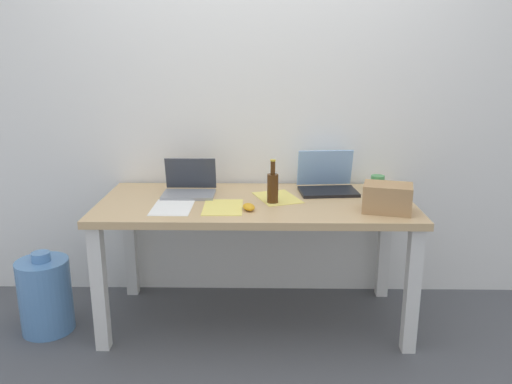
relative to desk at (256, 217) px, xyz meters
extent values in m
plane|color=#515459|center=(0.00, 0.00, -0.64)|extent=(8.00, 8.00, 0.00)
cube|color=white|center=(0.00, 0.45, 0.66)|extent=(5.20, 0.08, 2.60)
cube|color=tan|center=(0.00, 0.00, 0.07)|extent=(1.75, 0.77, 0.04)
cube|color=silver|center=(-0.81, -0.33, -0.29)|extent=(0.07, 0.07, 0.69)
cube|color=silver|center=(0.81, -0.33, -0.29)|extent=(0.07, 0.07, 0.69)
cube|color=silver|center=(-0.81, 0.33, -0.29)|extent=(0.07, 0.07, 0.69)
cube|color=silver|center=(0.81, 0.33, -0.29)|extent=(0.07, 0.07, 0.69)
cube|color=gray|center=(-0.39, 0.08, 0.10)|extent=(0.30, 0.20, 0.02)
cube|color=#333842|center=(-0.39, 0.19, 0.21)|extent=(0.30, 0.05, 0.19)
cube|color=black|center=(0.42, 0.16, 0.10)|extent=(0.35, 0.25, 0.02)
cube|color=#8CB7EA|center=(0.41, 0.28, 0.22)|extent=(0.33, 0.09, 0.22)
cylinder|color=#47280F|center=(0.09, -0.04, 0.17)|extent=(0.06, 0.06, 0.16)
cylinder|color=#47280F|center=(0.09, -0.04, 0.29)|extent=(0.03, 0.03, 0.07)
cylinder|color=gold|center=(0.09, -0.04, 0.33)|extent=(0.03, 0.03, 0.01)
ellipsoid|color=gold|center=(-0.03, -0.18, 0.11)|extent=(0.08, 0.11, 0.03)
cube|color=tan|center=(0.69, -0.19, 0.17)|extent=(0.28, 0.23, 0.15)
cylinder|color=#4C9E56|center=(0.72, 0.21, 0.14)|extent=(0.08, 0.08, 0.09)
cube|color=#F4E06B|center=(0.12, 0.06, 0.10)|extent=(0.30, 0.35, 0.00)
cube|color=#F4E06B|center=(-0.18, -0.13, 0.10)|extent=(0.22, 0.30, 0.00)
cube|color=white|center=(-0.45, -0.14, 0.10)|extent=(0.21, 0.30, 0.00)
cylinder|color=#598CC6|center=(-1.19, -0.14, -0.43)|extent=(0.29, 0.29, 0.42)
cylinder|color=#598CC6|center=(-1.19, -0.14, -0.19)|extent=(0.10, 0.10, 0.05)
camera|label=1|loc=(0.04, -2.79, 0.92)|focal=36.51mm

